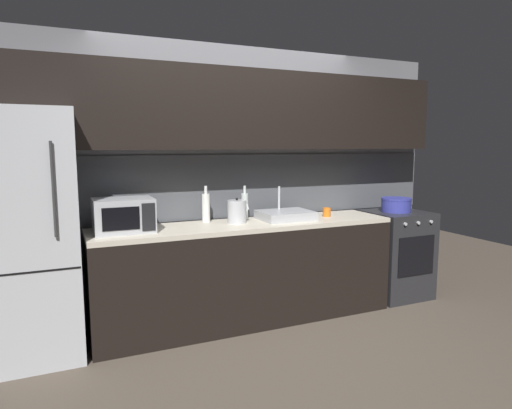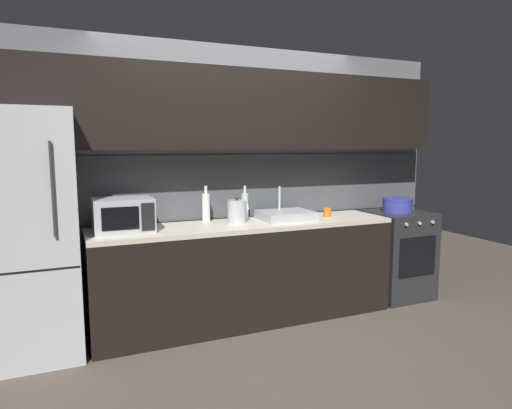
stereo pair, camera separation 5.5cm
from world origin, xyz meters
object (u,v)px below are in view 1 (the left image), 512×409
Objects in this scene: refrigerator at (29,236)px; cooking_pot at (396,205)px; kettle at (237,212)px; wine_bottle_clear at (245,206)px; oven_range at (395,254)px; wine_bottle_white at (206,207)px; mug_orange at (327,212)px; microwave at (124,215)px.

refrigerator reaches higher than cooking_pot.
wine_bottle_clear is (0.13, 0.14, 0.03)m from kettle.
oven_range is 2.10m from wine_bottle_white.
wine_bottle_white is (1.42, 0.20, 0.11)m from refrigerator.
wine_bottle_clear is at bearing -2.88° from wine_bottle_white.
mug_orange is (-0.85, 0.02, 0.49)m from oven_range.
oven_range is 2.95× the size of cooking_pot.
microwave is 1.90m from mug_orange.
cooking_pot is at bearing -1.17° from mug_orange.
cooking_pot is at bearing -1.20° from kettle.
refrigerator is 0.69m from microwave.
wine_bottle_white is 2.01m from cooking_pot.
microwave is 0.76m from wine_bottle_white.
wine_bottle_white is at bearing 7.87° from refrigerator.
kettle is at bearing -133.37° from wine_bottle_clear.
wine_bottle_clear is at bearing 168.57° from mug_orange.
kettle is 0.29m from wine_bottle_white.
refrigerator is at bearing -178.45° from microwave.
oven_range is 10.51× the size of mug_orange.
kettle is 2.66× the size of mug_orange.
wine_bottle_clear reaches higher than mug_orange.
microwave is 2.74m from cooking_pot.
oven_range is at bearing -5.61° from wine_bottle_white.
mug_orange is (0.93, -0.02, -0.06)m from kettle.
wine_bottle_white is at bearing 174.39° from oven_range.
refrigerator is at bearing -179.62° from mug_orange.
wine_bottle_white is 1.18m from mug_orange.
wine_bottle_white is at bearing 174.40° from cooking_pot.
kettle is (0.98, 0.02, -0.03)m from microwave.
wine_bottle_white is 1.03× the size of wine_bottle_clear.
wine_bottle_clear is 1.64m from cooking_pot.
mug_orange is (0.79, -0.16, -0.09)m from wine_bottle_clear.
kettle is 0.74× the size of cooking_pot.
mug_orange is (1.90, -0.00, -0.09)m from microwave.
oven_range is 2.84× the size of wine_bottle_clear.
cooking_pot reaches higher than oven_range.
wine_bottle_clear reaches higher than cooking_pot.
cooking_pot is (3.42, 0.00, 0.05)m from refrigerator.
oven_range is 0.98m from mug_orange.
oven_range is at bearing -6.21° from wine_bottle_clear.
cooking_pot is at bearing -6.22° from wine_bottle_clear.
kettle is 0.72× the size of wine_bottle_clear.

